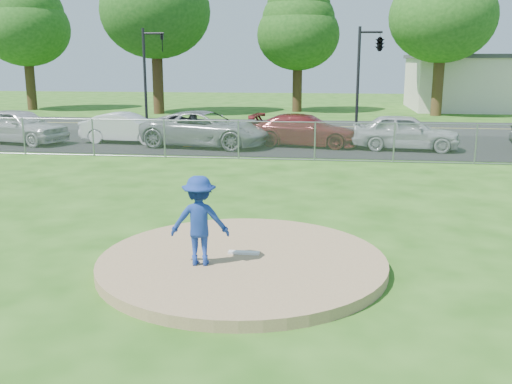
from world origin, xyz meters
TOP-DOWN VIEW (x-y plane):
  - ground at (0.00, 10.00)m, footprint 120.00×120.00m
  - pitchers_mound at (0.00, 0.00)m, footprint 5.40×5.40m
  - pitching_rubber at (0.00, 0.20)m, footprint 0.60×0.15m
  - chain_link_fence at (0.00, 12.00)m, footprint 40.00×0.06m
  - parking_lot at (0.00, 16.50)m, footprint 50.00×8.00m
  - street at (0.00, 24.00)m, footprint 60.00×7.00m
  - tree_far_left at (-22.00, 33.00)m, footprint 6.72×6.72m
  - tree_center at (-1.00, 34.00)m, footprint 6.16×6.16m
  - tree_right at (9.00, 32.00)m, footprint 7.28×7.28m
  - traffic_signal_left at (-8.76, 22.00)m, footprint 1.28×0.20m
  - traffic_signal_center at (3.97, 22.00)m, footprint 1.42×2.48m
  - pitcher at (-0.70, -0.45)m, footprint 1.11×0.72m
  - traffic_cone at (-4.83, 15.10)m, footprint 0.38×0.38m
  - parked_car_silver at (-12.91, 15.01)m, footprint 5.13×3.06m
  - parked_car_white at (-7.96, 15.83)m, footprint 4.35×1.76m
  - parked_car_gray at (-4.01, 15.12)m, footprint 6.05×3.47m
  - parked_car_darkred at (0.45, 15.90)m, footprint 5.21×2.81m
  - parked_car_pearl at (4.83, 15.32)m, footprint 4.71×2.21m

SIDE VIEW (x-z plane):
  - ground at x=0.00m, z-range 0.00..0.00m
  - street at x=0.00m, z-range 0.00..0.01m
  - parking_lot at x=0.00m, z-range 0.00..0.01m
  - pitchers_mound at x=0.00m, z-range 0.00..0.20m
  - pitching_rubber at x=0.00m, z-range 0.20..0.24m
  - traffic_cone at x=-4.83m, z-range 0.01..0.75m
  - parked_car_white at x=-7.96m, z-range 0.01..1.41m
  - parked_car_darkred at x=0.45m, z-range 0.01..1.44m
  - chain_link_fence at x=0.00m, z-range 0.00..1.50m
  - parked_car_pearl at x=4.83m, z-range 0.01..1.57m
  - parked_car_gray at x=-4.01m, z-range 0.01..1.60m
  - parked_car_silver at x=-12.91m, z-range 0.01..1.65m
  - pitcher at x=-0.70m, z-range 0.20..1.83m
  - traffic_signal_left at x=-8.76m, z-range 0.56..6.16m
  - traffic_signal_center at x=3.97m, z-range 1.81..7.41m
  - tree_center at x=-1.00m, z-range 1.55..11.39m
  - tree_far_left at x=-22.00m, z-range 1.69..12.43m
  - tree_right at x=9.00m, z-range 1.83..13.47m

